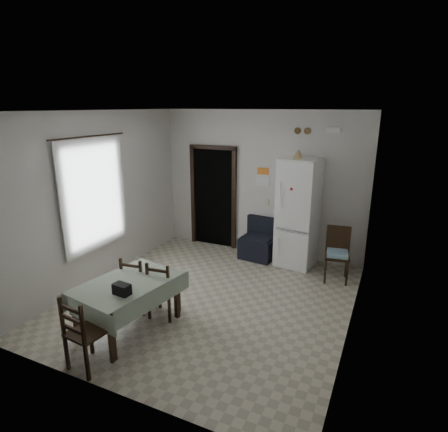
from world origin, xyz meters
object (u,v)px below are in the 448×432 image
at_px(dining_chair_near_head, 87,331).
at_px(dining_chair_far_right, 164,288).
at_px(corner_chair, 337,255).
at_px(dining_table, 129,305).
at_px(dining_chair_far_left, 138,283).
at_px(fridge, 298,213).
at_px(navy_seat, 259,239).

bearing_deg(dining_chair_near_head, dining_chair_far_right, -91.26).
distance_m(corner_chair, dining_chair_near_head, 4.22).
bearing_deg(dining_chair_far_right, corner_chair, -139.82).
bearing_deg(dining_table, dining_chair_far_left, 123.13).
relative_size(corner_chair, dining_chair_far_right, 1.09).
xyz_separation_m(fridge, dining_chair_near_head, (-1.44, -3.96, -0.56)).
bearing_deg(dining_chair_far_left, fridge, -130.39).
distance_m(dining_table, dining_chair_far_left, 0.53).
bearing_deg(dining_chair_far_left, dining_chair_far_right, 173.72).
distance_m(corner_chair, dining_chair_far_left, 3.40).
bearing_deg(dining_chair_far_right, navy_seat, -107.69).
bearing_deg(fridge, dining_chair_far_left, -115.29).
bearing_deg(dining_chair_near_head, fridge, -103.98).
xyz_separation_m(navy_seat, dining_chair_near_head, (-0.68, -3.96, 0.07)).
relative_size(dining_table, dining_chair_far_left, 1.57).
bearing_deg(navy_seat, fridge, 5.67).
height_order(navy_seat, dining_chair_far_right, dining_chair_far_right).
xyz_separation_m(fridge, navy_seat, (-0.76, -0.00, -0.63)).
relative_size(navy_seat, dining_table, 0.59).
height_order(fridge, navy_seat, fridge).
height_order(dining_chair_far_left, dining_chair_near_head, dining_chair_near_head).
bearing_deg(dining_table, fridge, 73.55).
relative_size(dining_chair_far_left, dining_chair_near_head, 0.92).
relative_size(dining_table, dining_chair_near_head, 1.44).
relative_size(dining_table, dining_chair_far_right, 1.55).
bearing_deg(fridge, dining_chair_far_right, -107.90).
bearing_deg(corner_chair, dining_table, -139.90).
bearing_deg(dining_chair_far_right, dining_chair_near_head, 76.00).
distance_m(navy_seat, corner_chair, 1.63).
distance_m(dining_table, dining_chair_far_right, 0.55).
relative_size(fridge, dining_chair_far_right, 2.36).
xyz_separation_m(dining_chair_far_left, dining_chair_far_right, (0.45, 0.01, 0.00)).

